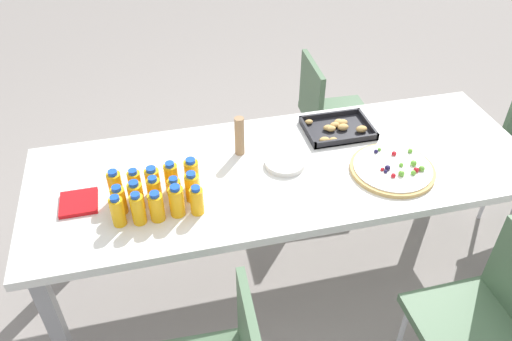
{
  "coord_description": "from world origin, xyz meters",
  "views": [
    {
      "loc": [
        -0.55,
        -1.69,
        2.14
      ],
      "look_at": [
        -0.14,
        -0.02,
        0.75
      ],
      "focal_mm": 35.43,
      "sensor_mm": 36.0,
      "label": 1
    }
  ],
  "objects": [
    {
      "name": "juice_bottle_11",
      "position": [
        -0.66,
        -0.05,
        0.8
      ],
      "size": [
        0.05,
        0.05,
        0.14
      ],
      "color": "#F9AB14",
      "rests_on": "party_table"
    },
    {
      "name": "juice_bottle_14",
      "position": [
        -0.42,
        -0.05,
        0.81
      ],
      "size": [
        0.06,
        0.06,
        0.15
      ],
      "color": "#F9AB14",
      "rests_on": "party_table"
    },
    {
      "name": "cardboard_tube",
      "position": [
        -0.18,
        0.15,
        0.83
      ],
      "size": [
        0.04,
        0.04,
        0.19
      ],
      "primitive_type": "cylinder",
      "color": "#9E7A56",
      "rests_on": "party_table"
    },
    {
      "name": "plate_stack",
      "position": [
        0.0,
        0.01,
        0.75
      ],
      "size": [
        0.18,
        0.18,
        0.02
      ],
      "color": "silver",
      "rests_on": "party_table"
    },
    {
      "name": "juice_bottle_13",
      "position": [
        -0.51,
        -0.05,
        0.8
      ],
      "size": [
        0.06,
        0.06,
        0.15
      ],
      "color": "#F9AC14",
      "rests_on": "party_table"
    },
    {
      "name": "juice_bottle_0",
      "position": [
        -0.73,
        -0.2,
        0.8
      ],
      "size": [
        0.05,
        0.05,
        0.14
      ],
      "color": "#F9AE14",
      "rests_on": "party_table"
    },
    {
      "name": "chair_far_right",
      "position": [
        0.49,
        0.74,
        0.5
      ],
      "size": [
        0.41,
        0.41,
        0.83
      ],
      "rotation": [
        0.0,
        0.0,
        -1.61
      ],
      "color": "#4C6B4C",
      "rests_on": "ground_plane"
    },
    {
      "name": "napkin_stack",
      "position": [
        -0.89,
        -0.04,
        0.74
      ],
      "size": [
        0.15,
        0.15,
        0.02
      ],
      "primitive_type": "cube",
      "color": "red",
      "rests_on": "party_table"
    },
    {
      "name": "juice_bottle_5",
      "position": [
        -0.72,
        -0.13,
        0.8
      ],
      "size": [
        0.06,
        0.06,
        0.13
      ],
      "color": "#FAAB14",
      "rests_on": "party_table"
    },
    {
      "name": "juice_bottle_1",
      "position": [
        -0.65,
        -0.2,
        0.8
      ],
      "size": [
        0.05,
        0.05,
        0.15
      ],
      "color": "#F9AF14",
      "rests_on": "party_table"
    },
    {
      "name": "party_table",
      "position": [
        0.0,
        0.0,
        0.67
      ],
      "size": [
        2.27,
        0.82,
        0.73
      ],
      "color": "silver",
      "rests_on": "ground_plane"
    },
    {
      "name": "juice_bottle_9",
      "position": [
        -0.43,
        -0.12,
        0.8
      ],
      "size": [
        0.06,
        0.06,
        0.14
      ],
      "color": "#FAAE14",
      "rests_on": "party_table"
    },
    {
      "name": "juice_bottle_6",
      "position": [
        -0.66,
        -0.13,
        0.8
      ],
      "size": [
        0.06,
        0.06,
        0.14
      ],
      "color": "#FAAE14",
      "rests_on": "party_table"
    },
    {
      "name": "juice_bottle_3",
      "position": [
        -0.5,
        -0.19,
        0.8
      ],
      "size": [
        0.06,
        0.06,
        0.14
      ],
      "color": "#FAAC14",
      "rests_on": "party_table"
    },
    {
      "name": "fruit_pizza",
      "position": [
        0.45,
        -0.14,
        0.75
      ],
      "size": [
        0.37,
        0.37,
        0.05
      ],
      "color": "tan",
      "rests_on": "party_table"
    },
    {
      "name": "juice_bottle_8",
      "position": [
        -0.5,
        -0.13,
        0.8
      ],
      "size": [
        0.05,
        0.05,
        0.13
      ],
      "color": "#FAAC14",
      "rests_on": "party_table"
    },
    {
      "name": "juice_bottle_12",
      "position": [
        -0.58,
        -0.05,
        0.8
      ],
      "size": [
        0.06,
        0.06,
        0.14
      ],
      "color": "#FAAB14",
      "rests_on": "party_table"
    },
    {
      "name": "ground_plane",
      "position": [
        0.0,
        0.0,
        0.0
      ],
      "size": [
        12.0,
        12.0,
        0.0
      ],
      "primitive_type": "plane",
      "color": "gray"
    },
    {
      "name": "snack_tray",
      "position": [
        0.33,
        0.21,
        0.75
      ],
      "size": [
        0.32,
        0.24,
        0.04
      ],
      "color": "black",
      "rests_on": "party_table"
    },
    {
      "name": "juice_bottle_2",
      "position": [
        -0.58,
        -0.2,
        0.8
      ],
      "size": [
        0.06,
        0.06,
        0.13
      ],
      "color": "#F9AB14",
      "rests_on": "party_table"
    },
    {
      "name": "chair_near_right",
      "position": [
        0.59,
        -0.78,
        0.5
      ],
      "size": [
        0.4,
        0.4,
        0.83
      ],
      "rotation": [
        0.0,
        0.0,
        1.58
      ],
      "color": "#4C6B4C",
      "rests_on": "ground_plane"
    },
    {
      "name": "juice_bottle_4",
      "position": [
        -0.43,
        -0.2,
        0.8
      ],
      "size": [
        0.05,
        0.05,
        0.13
      ],
      "color": "#FAAC14",
      "rests_on": "party_table"
    },
    {
      "name": "juice_bottle_7",
      "position": [
        -0.58,
        -0.12,
        0.8
      ],
      "size": [
        0.05,
        0.05,
        0.14
      ],
      "color": "#FAAC14",
      "rests_on": "party_table"
    },
    {
      "name": "juice_bottle_10",
      "position": [
        -0.73,
        -0.05,
        0.81
      ],
      "size": [
        0.06,
        0.06,
        0.15
      ],
      "color": "#FAAC14",
      "rests_on": "party_table"
    }
  ]
}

